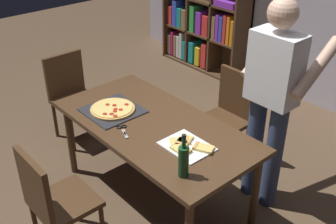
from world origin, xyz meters
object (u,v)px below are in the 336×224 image
bookshelf (204,3)px  wine_bottle (183,161)px  dining_table (154,132)px  chair_far_side (229,112)px  person_serving_pizza (273,95)px  pepperoni_pizza_on_tray (113,109)px  kitchen_scissors (123,129)px  chair_left_end (71,92)px  chair_near_camera (52,199)px

bookshelf → wine_bottle: 3.58m
dining_table → wine_bottle: size_ratio=5.46×
chair_far_side → person_serving_pizza: 0.80m
pepperoni_pizza_on_tray → kitchen_scissors: 0.31m
chair_far_side → bookshelf: bearing=140.7°
pepperoni_pizza_on_tray → person_serving_pizza: bearing=40.4°
chair_far_side → pepperoni_pizza_on_tray: bearing=-110.0°
chair_left_end → bookshelf: size_ratio=0.46×
chair_far_side → person_serving_pizza: size_ratio=0.51×
chair_left_end → bookshelf: bookshelf is taller
wine_bottle → chair_left_end: bearing=172.3°
chair_near_camera → chair_left_end: size_ratio=1.00×
chair_left_end → wine_bottle: 2.02m
wine_bottle → kitchen_scissors: size_ratio=1.60×
bookshelf → kitchen_scissors: bookshelf is taller
bookshelf → pepperoni_pizza_on_tray: (1.40, -2.51, -0.15)m
chair_near_camera → kitchen_scissors: chair_near_camera is taller
chair_far_side → bookshelf: 2.34m
chair_left_end → chair_near_camera: bearing=-34.2°
bookshelf → kitchen_scissors: (1.69, -2.61, -0.16)m
dining_table → person_serving_pizza: (0.59, 0.70, 0.32)m
bookshelf → chair_far_side: bearing=-39.3°
dining_table → chair_near_camera: (-0.00, -0.92, -0.16)m
chair_far_side → chair_left_end: same height
dining_table → chair_far_side: bearing=90.0°
dining_table → chair_left_end: (-1.35, 0.00, -0.16)m
chair_left_end → pepperoni_pizza_on_tray: bearing=-7.6°
bookshelf → pepperoni_pizza_on_tray: size_ratio=4.51×
kitchen_scissors → bookshelf: bearing=122.9°
pepperoni_pizza_on_tray → dining_table: bearing=18.7°
chair_far_side → kitchen_scissors: 1.19m
wine_bottle → kitchen_scissors: 0.72m
dining_table → bookshelf: size_ratio=0.88×
wine_bottle → kitchen_scissors: (-0.71, 0.03, -0.11)m
pepperoni_pizza_on_tray → bookshelf: bearing=119.2°
chair_far_side → wine_bottle: 1.39m
chair_far_side → chair_near_camera: bearing=-90.0°
chair_near_camera → chair_left_end: (-1.35, 0.92, 0.00)m
chair_near_camera → bookshelf: 3.77m
chair_near_camera → chair_left_end: same height
bookshelf → wine_bottle: bearing=-47.7°
chair_left_end → kitchen_scissors: size_ratio=4.55×
chair_far_side → chair_left_end: bearing=-145.8°
chair_left_end → dining_table: bearing=0.0°
chair_near_camera → chair_far_side: 1.84m
bookshelf → chair_left_end: bearing=-79.7°
chair_near_camera → person_serving_pizza: bearing=69.9°
person_serving_pizza → pepperoni_pizza_on_tray: bearing=-139.6°
person_serving_pizza → wine_bottle: bearing=-87.9°
kitchen_scissors → person_serving_pizza: bearing=54.1°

